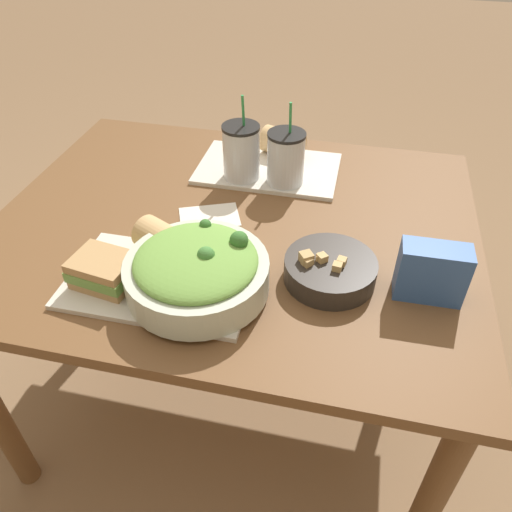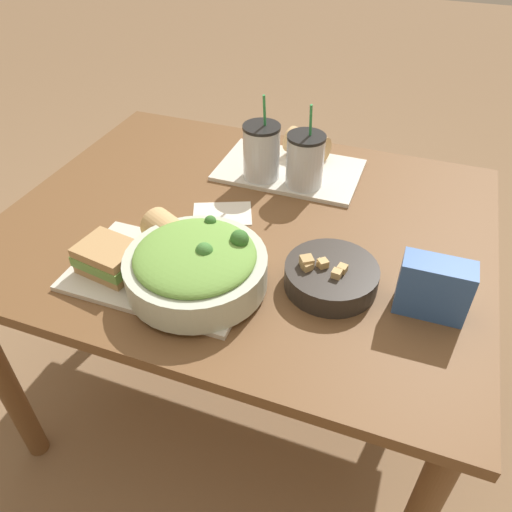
{
  "view_description": "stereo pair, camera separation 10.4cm",
  "coord_description": "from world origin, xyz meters",
  "px_view_note": "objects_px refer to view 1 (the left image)",
  "views": [
    {
      "loc": [
        0.28,
        -0.99,
        1.46
      ],
      "look_at": [
        0.1,
        -0.21,
        0.8
      ],
      "focal_mm": 35.0,
      "sensor_mm": 36.0,
      "label": 1
    },
    {
      "loc": [
        0.38,
        -0.96,
        1.46
      ],
      "look_at": [
        0.1,
        -0.21,
        0.8
      ],
      "focal_mm": 35.0,
      "sensor_mm": 36.0,
      "label": 2
    }
  ],
  "objects_px": {
    "chip_bag": "(432,272)",
    "drink_cup_dark": "(241,154)",
    "baguette_near": "(164,241)",
    "soup_bowl": "(330,269)",
    "sandwich_near": "(104,270)",
    "drink_cup_red": "(286,160)",
    "salad_bowl": "(197,270)",
    "baguette_far": "(283,143)",
    "napkin_folded": "(210,216)"
  },
  "relations": [
    {
      "from": "sandwich_near",
      "to": "drink_cup_red",
      "type": "height_order",
      "value": "drink_cup_red"
    },
    {
      "from": "chip_bag",
      "to": "napkin_folded",
      "type": "relative_size",
      "value": 0.78
    },
    {
      "from": "sandwich_near",
      "to": "baguette_near",
      "type": "distance_m",
      "value": 0.15
    },
    {
      "from": "baguette_near",
      "to": "napkin_folded",
      "type": "height_order",
      "value": "baguette_near"
    },
    {
      "from": "sandwich_near",
      "to": "napkin_folded",
      "type": "distance_m",
      "value": 0.33
    },
    {
      "from": "drink_cup_red",
      "to": "napkin_folded",
      "type": "xyz_separation_m",
      "value": [
        -0.16,
        -0.19,
        -0.08
      ]
    },
    {
      "from": "baguette_near",
      "to": "drink_cup_dark",
      "type": "height_order",
      "value": "drink_cup_dark"
    },
    {
      "from": "drink_cup_red",
      "to": "chip_bag",
      "type": "xyz_separation_m",
      "value": [
        0.37,
        -0.36,
        -0.02
      ]
    },
    {
      "from": "sandwich_near",
      "to": "drink_cup_red",
      "type": "bearing_deg",
      "value": 67.31
    },
    {
      "from": "baguette_near",
      "to": "chip_bag",
      "type": "xyz_separation_m",
      "value": [
        0.57,
        0.01,
        0.01
      ]
    },
    {
      "from": "baguette_far",
      "to": "napkin_folded",
      "type": "distance_m",
      "value": 0.37
    },
    {
      "from": "soup_bowl",
      "to": "sandwich_near",
      "type": "distance_m",
      "value": 0.48
    },
    {
      "from": "sandwich_near",
      "to": "chip_bag",
      "type": "bearing_deg",
      "value": 19.31
    },
    {
      "from": "salad_bowl",
      "to": "drink_cup_dark",
      "type": "xyz_separation_m",
      "value": [
        -0.02,
        0.46,
        0.02
      ]
    },
    {
      "from": "drink_cup_red",
      "to": "napkin_folded",
      "type": "bearing_deg",
      "value": -129.55
    },
    {
      "from": "baguette_near",
      "to": "napkin_folded",
      "type": "bearing_deg",
      "value": 11.85
    },
    {
      "from": "drink_cup_dark",
      "to": "drink_cup_red",
      "type": "bearing_deg",
      "value": 0.0
    },
    {
      "from": "baguette_near",
      "to": "drink_cup_red",
      "type": "distance_m",
      "value": 0.43
    },
    {
      "from": "drink_cup_dark",
      "to": "chip_bag",
      "type": "bearing_deg",
      "value": -36.59
    },
    {
      "from": "drink_cup_dark",
      "to": "drink_cup_red",
      "type": "relative_size",
      "value": 1.03
    },
    {
      "from": "baguette_near",
      "to": "baguette_far",
      "type": "height_order",
      "value": "same"
    },
    {
      "from": "salad_bowl",
      "to": "drink_cup_red",
      "type": "height_order",
      "value": "drink_cup_red"
    },
    {
      "from": "sandwich_near",
      "to": "baguette_near",
      "type": "xyz_separation_m",
      "value": [
        0.09,
        0.11,
        0.01
      ]
    },
    {
      "from": "salad_bowl",
      "to": "baguette_near",
      "type": "height_order",
      "value": "salad_bowl"
    },
    {
      "from": "salad_bowl",
      "to": "napkin_folded",
      "type": "relative_size",
      "value": 1.68
    },
    {
      "from": "soup_bowl",
      "to": "sandwich_near",
      "type": "bearing_deg",
      "value": -164.62
    },
    {
      "from": "soup_bowl",
      "to": "baguette_far",
      "type": "height_order",
      "value": "baguette_far"
    },
    {
      "from": "salad_bowl",
      "to": "baguette_near",
      "type": "xyz_separation_m",
      "value": [
        -0.11,
        0.09,
        -0.01
      ]
    },
    {
      "from": "baguette_far",
      "to": "napkin_folded",
      "type": "height_order",
      "value": "baguette_far"
    },
    {
      "from": "chip_bag",
      "to": "salad_bowl",
      "type": "bearing_deg",
      "value": -169.22
    },
    {
      "from": "sandwich_near",
      "to": "drink_cup_dark",
      "type": "distance_m",
      "value": 0.52
    },
    {
      "from": "baguette_far",
      "to": "drink_cup_red",
      "type": "bearing_deg",
      "value": -147.93
    },
    {
      "from": "sandwich_near",
      "to": "chip_bag",
      "type": "distance_m",
      "value": 0.68
    },
    {
      "from": "salad_bowl",
      "to": "baguette_far",
      "type": "relative_size",
      "value": 2.13
    },
    {
      "from": "chip_bag",
      "to": "soup_bowl",
      "type": "bearing_deg",
      "value": 177.99
    },
    {
      "from": "drink_cup_red",
      "to": "salad_bowl",
      "type": "bearing_deg",
      "value": -102.37
    },
    {
      "from": "baguette_near",
      "to": "napkin_folded",
      "type": "xyz_separation_m",
      "value": [
        0.05,
        0.18,
        -0.05
      ]
    },
    {
      "from": "chip_bag",
      "to": "sandwich_near",
      "type": "bearing_deg",
      "value": -170.44
    },
    {
      "from": "baguette_near",
      "to": "drink_cup_dark",
      "type": "distance_m",
      "value": 0.38
    },
    {
      "from": "baguette_far",
      "to": "chip_bag",
      "type": "xyz_separation_m",
      "value": [
        0.4,
        -0.51,
        0.01
      ]
    },
    {
      "from": "salad_bowl",
      "to": "napkin_folded",
      "type": "bearing_deg",
      "value": 102.26
    },
    {
      "from": "sandwich_near",
      "to": "soup_bowl",
      "type": "bearing_deg",
      "value": 24.22
    },
    {
      "from": "drink_cup_red",
      "to": "chip_bag",
      "type": "distance_m",
      "value": 0.52
    },
    {
      "from": "chip_bag",
      "to": "drink_cup_dark",
      "type": "bearing_deg",
      "value": 142.49
    },
    {
      "from": "baguette_near",
      "to": "chip_bag",
      "type": "distance_m",
      "value": 0.57
    },
    {
      "from": "baguette_far",
      "to": "drink_cup_dark",
      "type": "distance_m",
      "value": 0.18
    },
    {
      "from": "soup_bowl",
      "to": "salad_bowl",
      "type": "bearing_deg",
      "value": -159.1
    },
    {
      "from": "salad_bowl",
      "to": "chip_bag",
      "type": "relative_size",
      "value": 2.16
    },
    {
      "from": "baguette_near",
      "to": "baguette_far",
      "type": "distance_m",
      "value": 0.55
    },
    {
      "from": "salad_bowl",
      "to": "sandwich_near",
      "type": "height_order",
      "value": "salad_bowl"
    }
  ]
}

